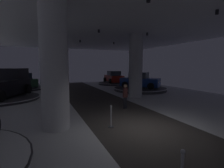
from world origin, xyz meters
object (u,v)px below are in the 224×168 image
at_px(column_left, 54,66).
at_px(visitor_walking_near, 125,95).
at_px(display_platform_far_left, 2,98).
at_px(display_car_deep_left, 21,81).
at_px(display_platform_deep_right, 114,83).
at_px(display_platform_deep_left, 21,88).
at_px(pickup_truck_far_left, 4,85).
at_px(display_car_deep_right, 114,77).
at_px(display_car_far_right, 140,81).
at_px(display_platform_far_right, 140,89).
at_px(column_right, 136,66).

height_order(column_left, visitor_walking_near, column_left).
xyz_separation_m(display_platform_far_left, display_car_deep_left, (0.76, 6.29, 0.86)).
xyz_separation_m(display_car_deep_left, display_platform_deep_right, (12.15, 0.91, -0.83)).
bearing_deg(display_platform_deep_left, pickup_truck_far_left, -95.85).
bearing_deg(visitor_walking_near, column_left, -156.58).
height_order(display_platform_deep_right, display_car_deep_right, display_car_deep_right).
bearing_deg(display_car_deep_right, display_platform_deep_left, -175.98).
height_order(display_car_deep_left, visitor_walking_near, display_car_deep_left).
xyz_separation_m(display_car_far_right, display_platform_deep_left, (-12.38, 6.06, -0.97)).
bearing_deg(display_platform_far_left, display_platform_far_right, 0.98).
bearing_deg(column_left, display_car_deep_left, 100.76).
xyz_separation_m(display_platform_far_left, display_platform_deep_right, (12.92, 7.20, 0.03)).
relative_size(display_platform_deep_left, display_car_deep_left, 1.15).
bearing_deg(display_platform_far_left, display_car_far_right, 1.08).
bearing_deg(display_platform_far_right, display_platform_far_left, -179.02).
relative_size(display_platform_far_right, display_car_deep_left, 1.31).
distance_m(column_left, display_platform_deep_left, 15.07).
height_order(display_platform_deep_right, visitor_walking_near, visitor_walking_near).
relative_size(display_platform_far_left, display_platform_deep_left, 1.10).
xyz_separation_m(pickup_truck_far_left, display_platform_far_right, (13.01, -0.07, -0.98)).
bearing_deg(pickup_truck_far_left, visitor_walking_near, -40.59).
bearing_deg(display_platform_deep_right, visitor_walking_near, -110.29).
bearing_deg(display_platform_deep_right, pickup_truck_far_left, -151.64).
xyz_separation_m(column_left, display_platform_far_left, (-3.53, 8.26, -2.62)).
relative_size(display_platform_far_right, display_car_deep_right, 1.35).
bearing_deg(display_platform_deep_right, display_platform_far_right, -88.16).
height_order(display_car_deep_left, display_car_deep_right, display_car_deep_right).
distance_m(display_platform_deep_right, display_car_deep_right, 0.89).
height_order(display_car_far_right, display_platform_deep_left, display_car_far_right).
distance_m(display_platform_deep_right, visitor_walking_near, 14.48).
distance_m(pickup_truck_far_left, display_platform_far_right, 13.05).
bearing_deg(display_platform_deep_right, display_platform_deep_left, -175.84).
bearing_deg(pickup_truck_far_left, display_platform_far_right, -0.30).
bearing_deg(display_platform_deep_left, column_right, -42.63).
height_order(display_platform_far_right, display_platform_deep_left, display_platform_far_right).
distance_m(display_platform_deep_left, display_car_deep_left, 0.86).
bearing_deg(pickup_truck_far_left, display_car_far_right, -0.20).
height_order(column_left, pickup_truck_far_left, column_left).
height_order(display_platform_far_right, display_platform_deep_right, display_platform_far_right).
height_order(display_platform_deep_left, display_car_deep_right, display_car_deep_right).
height_order(display_platform_far_left, display_platform_far_right, display_platform_far_right).
height_order(display_platform_deep_left, visitor_walking_near, visitor_walking_near).
height_order(display_platform_far_right, display_car_deep_left, display_car_deep_left).
relative_size(display_platform_far_left, display_platform_deep_right, 1.25).
relative_size(display_platform_far_left, display_car_far_right, 1.31).
relative_size(display_car_far_right, display_car_deep_right, 1.00).
distance_m(pickup_truck_far_left, display_platform_deep_left, 6.14).
bearing_deg(pickup_truck_far_left, display_platform_deep_left, 84.15).
distance_m(column_right, display_platform_deep_left, 13.80).
height_order(column_left, display_platform_deep_left, column_left).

